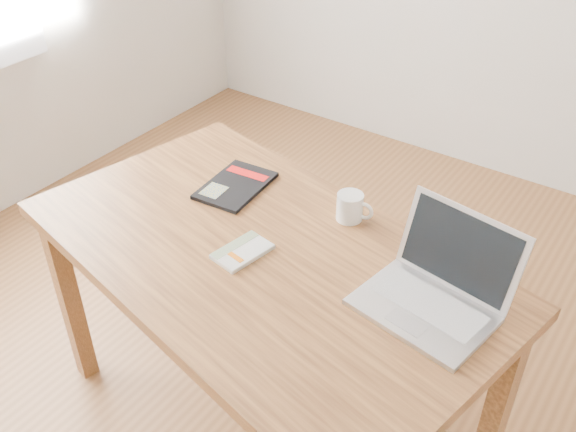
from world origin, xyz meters
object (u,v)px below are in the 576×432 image
Objects in this scene: white_guidebook at (242,252)px; laptop at (436,288)px; black_guidebook at (235,185)px; coffee_mug at (351,207)px; desk at (261,275)px.

white_guidebook is 0.47× the size of laptop.
coffee_mug is (0.38, 0.06, 0.04)m from black_guidebook.
white_guidebook is (-0.03, -0.04, 0.10)m from desk.
desk is 4.12× the size of laptop.
laptop reaches higher than desk.
coffee_mug reaches higher than desk.
white_guidebook is at bearing -53.28° from black_guidebook.
desk is at bearing -121.66° from coffee_mug.
desk is 0.34m from black_guidebook.
laptop reaches higher than white_guidebook.
laptop is at bearing -34.61° from coffee_mug.
black_guidebook is 0.73× the size of laptop.
white_guidebook is 0.52m from laptop.
laptop is (0.73, -0.13, 0.04)m from black_guidebook.
black_guidebook is 2.35× the size of coffee_mug.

